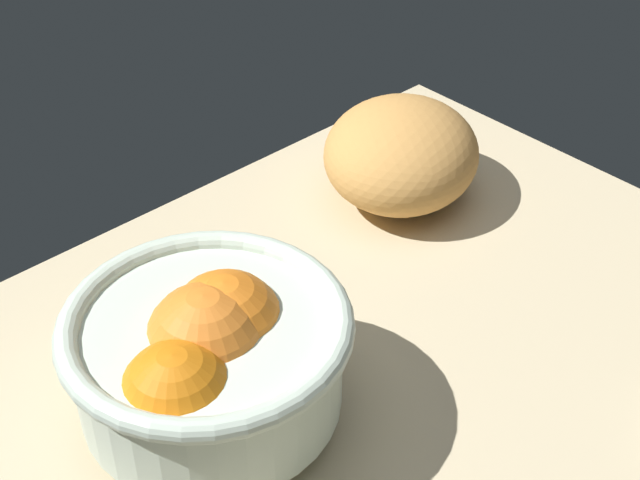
# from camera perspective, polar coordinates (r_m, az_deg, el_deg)

# --- Properties ---
(ground_plane) EXTENTS (0.70, 0.62, 0.03)m
(ground_plane) POSITION_cam_1_polar(r_m,az_deg,el_deg) (0.68, 10.10, -10.60)
(ground_plane) COLOR #C9B790
(fruit_bowl) EXTENTS (0.19, 0.19, 0.11)m
(fruit_bowl) POSITION_cam_1_polar(r_m,az_deg,el_deg) (0.61, -6.86, -6.97)
(fruit_bowl) COLOR silver
(fruit_bowl) RESTS_ON ground
(bread_loaf) EXTENTS (0.20, 0.21, 0.09)m
(bread_loaf) POSITION_cam_1_polar(r_m,az_deg,el_deg) (0.84, 4.98, 5.29)
(bread_loaf) COLOR #CB8F48
(bread_loaf) RESTS_ON ground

